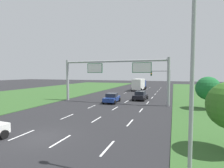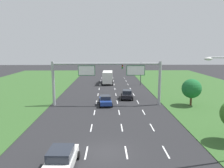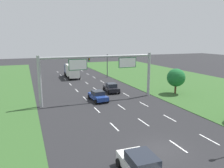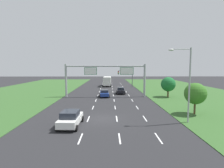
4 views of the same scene
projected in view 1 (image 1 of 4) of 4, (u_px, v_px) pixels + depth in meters
The scene contains 11 objects.
ground_plane at pixel (41, 138), 12.75m from camera, with size 200.00×200.00×0.00m, color #262628.
lane_dashes_inner_left at pixel (100, 103), 27.45m from camera, with size 0.14×68.40×0.01m.
lane_dashes_inner_right at pixel (121, 105), 26.28m from camera, with size 0.14×68.40×0.01m.
lane_dashes_slip at pixel (145, 106), 25.11m from camera, with size 0.14×68.40×0.01m.
car_near_red at pixel (140, 96), 30.75m from camera, with size 2.34×4.03×1.58m.
car_lead_silver at pixel (112, 98), 28.01m from camera, with size 2.28×4.23×1.51m.
box_truck at pixel (139, 84), 48.03m from camera, with size 2.87×8.33×3.17m.
sign_gantry at pixel (114, 72), 27.56m from camera, with size 17.24×0.44×7.00m.
traffic_light_mast at pixel (162, 77), 43.20m from camera, with size 4.76×0.49×5.60m.
street_lamp at pixel (183, 65), 7.68m from camera, with size 2.61×0.32×8.50m.
roadside_tree_mid at pixel (208, 88), 22.70m from camera, with size 3.04×3.04×4.28m.
Camera 1 is at (9.09, -10.02, 4.71)m, focal length 28.00 mm.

